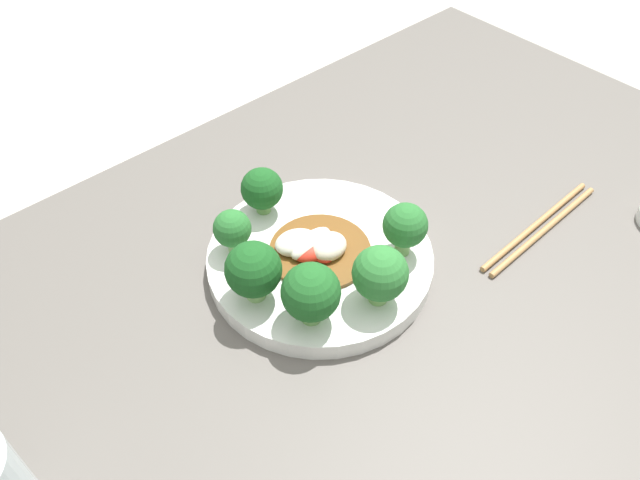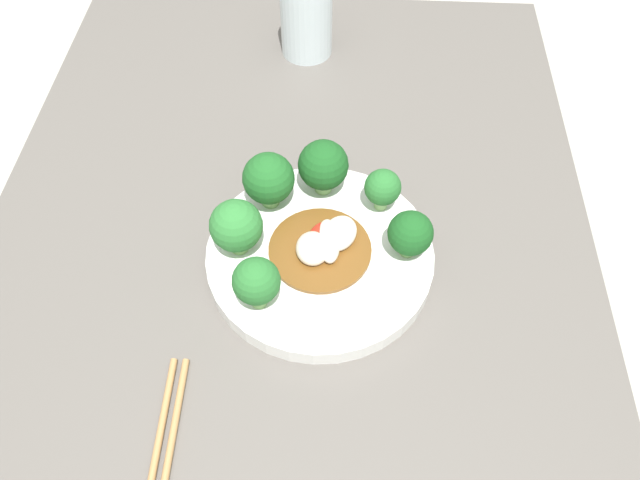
# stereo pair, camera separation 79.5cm
# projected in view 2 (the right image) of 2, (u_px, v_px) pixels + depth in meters

# --- Properties ---
(ground_plane) EXTENTS (8.00, 8.00, 0.00)m
(ground_plane) POSITION_uv_depth(u_px,v_px,m) (299.00, 478.00, 1.24)
(ground_plane) COLOR #B7B2A8
(table) EXTENTS (1.12, 0.71, 0.71)m
(table) POSITION_uv_depth(u_px,v_px,m) (292.00, 413.00, 0.96)
(table) COLOR #5B5651
(table) RESTS_ON ground_plane
(plate) EXTENTS (0.25, 0.25, 0.02)m
(plate) POSITION_uv_depth(u_px,v_px,m) (320.00, 256.00, 0.69)
(plate) COLOR white
(plate) RESTS_ON table
(broccoli_northeast) EXTENTS (0.06, 0.06, 0.07)m
(broccoli_northeast) POSITION_uv_depth(u_px,v_px,m) (269.00, 179.00, 0.69)
(broccoli_northeast) COLOR #70A356
(broccoli_northeast) RESTS_ON plate
(broccoli_southeast) EXTENTS (0.04, 0.04, 0.05)m
(broccoli_southeast) POSITION_uv_depth(u_px,v_px,m) (383.00, 188.00, 0.69)
(broccoli_southeast) COLOR #89B76B
(broccoli_southeast) RESTS_ON plate
(broccoli_east) EXTENTS (0.06, 0.06, 0.07)m
(broccoli_east) POSITION_uv_depth(u_px,v_px,m) (323.00, 166.00, 0.70)
(broccoli_east) COLOR #89B76B
(broccoli_east) RESTS_ON plate
(broccoli_north) EXTENTS (0.06, 0.06, 0.07)m
(broccoli_north) POSITION_uv_depth(u_px,v_px,m) (236.00, 226.00, 0.65)
(broccoli_north) COLOR #7AAD5B
(broccoli_north) RESTS_ON plate
(broccoli_south) EXTENTS (0.05, 0.05, 0.06)m
(broccoli_south) POSITION_uv_depth(u_px,v_px,m) (410.00, 234.00, 0.65)
(broccoli_south) COLOR #70A356
(broccoli_south) RESTS_ON plate
(broccoli_northwest) EXTENTS (0.05, 0.05, 0.06)m
(broccoli_northwest) POSITION_uv_depth(u_px,v_px,m) (256.00, 282.00, 0.61)
(broccoli_northwest) COLOR #70A356
(broccoli_northwest) RESTS_ON plate
(stirfry_center) EXTENTS (0.11, 0.11, 0.02)m
(stirfry_center) POSITION_uv_depth(u_px,v_px,m) (324.00, 243.00, 0.68)
(stirfry_center) COLOR brown
(stirfry_center) RESTS_ON plate
(drinking_glass) EXTENTS (0.07, 0.07, 0.11)m
(drinking_glass) POSITION_uv_depth(u_px,v_px,m) (309.00, 19.00, 0.88)
(drinking_glass) COLOR silver
(drinking_glass) RESTS_ON table
(chopsticks) EXTENTS (0.21, 0.02, 0.01)m
(chopsticks) POSITION_uv_depth(u_px,v_px,m) (161.00, 466.00, 0.56)
(chopsticks) COLOR #AD7F4C
(chopsticks) RESTS_ON table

